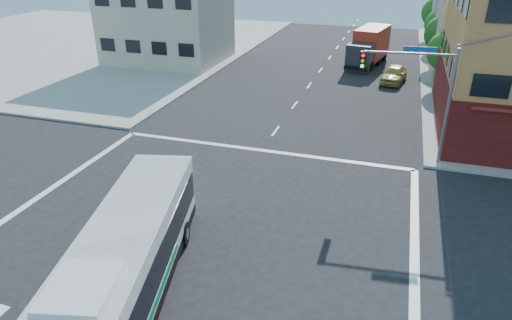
% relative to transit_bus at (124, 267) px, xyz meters
% --- Properties ---
extents(ground, '(120.00, 120.00, 0.00)m').
position_rel_transit_bus_xyz_m(ground, '(0.57, 5.36, -1.79)').
color(ground, black).
rests_on(ground, ground).
extents(sidewalk_nw, '(50.00, 50.00, 0.15)m').
position_rel_transit_bus_xyz_m(sidewalk_nw, '(-34.43, 40.36, -1.72)').
color(sidewalk_nw, gray).
rests_on(sidewalk_nw, ground).
extents(building_east_near, '(12.06, 10.06, 9.00)m').
position_rel_transit_bus_xyz_m(building_east_near, '(17.55, 39.34, 2.72)').
color(building_east_near, '#C5B197').
rests_on(building_east_near, ground).
extents(building_east_far, '(12.06, 10.06, 10.00)m').
position_rel_transit_bus_xyz_m(building_east_far, '(17.55, 53.34, 3.22)').
color(building_east_far, '#A5A6A0').
rests_on(building_east_far, ground).
extents(building_west, '(12.06, 10.06, 8.00)m').
position_rel_transit_bus_xyz_m(building_west, '(-16.45, 35.34, 2.22)').
color(building_west, beige).
rests_on(building_west, ground).
extents(signal_mast_ne, '(7.91, 1.13, 8.07)m').
position_rel_transit_bus_xyz_m(signal_mast_ne, '(9.65, 15.98, 3.19)').
color(signal_mast_ne, slate).
rests_on(signal_mast_ne, ground).
extents(street_tree_a, '(3.60, 3.60, 5.53)m').
position_rel_transit_bus_xyz_m(street_tree_a, '(12.47, 33.29, 1.80)').
color(street_tree_a, '#3D2416').
rests_on(street_tree_a, ground).
extents(street_tree_b, '(3.80, 3.80, 5.79)m').
position_rel_transit_bus_xyz_m(street_tree_b, '(12.47, 41.29, 1.96)').
color(street_tree_b, '#3D2416').
rests_on(street_tree_b, ground).
extents(street_tree_c, '(3.40, 3.40, 5.29)m').
position_rel_transit_bus_xyz_m(street_tree_c, '(12.47, 49.29, 1.67)').
color(street_tree_c, '#3D2416').
rests_on(street_tree_c, ground).
extents(street_tree_d, '(4.00, 4.00, 6.03)m').
position_rel_transit_bus_xyz_m(street_tree_d, '(12.47, 57.29, 2.09)').
color(street_tree_d, '#3D2416').
rests_on(street_tree_d, ground).
extents(transit_bus, '(5.50, 12.64, 3.66)m').
position_rel_transit_bus_xyz_m(transit_bus, '(0.00, 0.00, 0.00)').
color(transit_bus, black).
rests_on(transit_bus, ground).
extents(box_truck, '(4.02, 8.89, 3.86)m').
position_rel_transit_bus_xyz_m(box_truck, '(5.02, 40.16, 0.08)').
color(box_truck, '#27262B').
rests_on(box_truck, ground).
extents(parked_car, '(2.66, 5.01, 1.62)m').
position_rel_transit_bus_xyz_m(parked_car, '(8.05, 33.85, -0.98)').
color(parked_car, tan).
rests_on(parked_car, ground).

